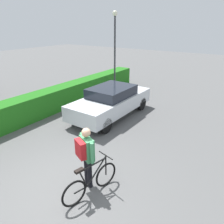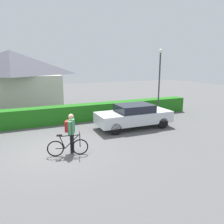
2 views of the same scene
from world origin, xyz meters
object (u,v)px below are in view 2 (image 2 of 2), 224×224
parked_car_near (134,115)px  street_lamp (160,74)px  bicycle (68,147)px  person_rider (71,129)px

parked_car_near → street_lamp: bearing=31.0°
bicycle → person_rider: person_rider is taller
bicycle → person_rider: size_ratio=0.98×
parked_car_near → street_lamp: street_lamp is taller
parked_car_near → street_lamp: size_ratio=0.95×
parked_car_near → bicycle: parked_car_near is taller
parked_car_near → street_lamp: 4.05m
parked_car_near → person_rider: size_ratio=2.63×
person_rider → street_lamp: bearing=28.5°
parked_car_near → bicycle: bearing=-151.3°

